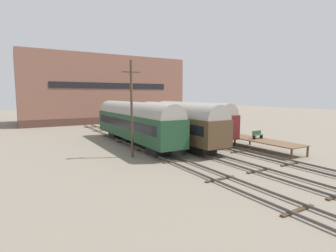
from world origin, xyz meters
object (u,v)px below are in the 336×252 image
object	(u,v)px
train_car_brown	(177,122)
utility_pole	(132,108)
train_car_maroon	(191,118)
train_car_green	(134,121)
bench	(257,134)
person_worker	(184,145)

from	to	relation	value
train_car_brown	utility_pole	xyz separation A→B (m)	(-6.83, -2.63, 1.94)
train_car_brown	train_car_maroon	distance (m)	5.04
train_car_brown	train_car_maroon	xyz separation A→B (m)	(4.10, 2.93, 0.02)
train_car_green	bench	distance (m)	14.52
train_car_maroon	utility_pole	distance (m)	12.41
person_worker	train_car_brown	bearing A→B (deg)	65.79
train_car_maroon	bench	bearing A→B (deg)	-71.62
person_worker	utility_pole	bearing A→B (deg)	157.90
train_car_maroon	person_worker	xyz separation A→B (m)	(-6.15, -7.50, -1.87)
train_car_brown	utility_pole	world-z (taller)	utility_pole
train_car_maroon	utility_pole	xyz separation A→B (m)	(-10.93, -5.56, 1.91)
bench	person_worker	bearing A→B (deg)	171.29
train_car_maroon	train_car_green	distance (m)	8.20
train_car_brown	bench	distance (m)	9.33
train_car_brown	bench	xyz separation A→B (m)	(7.06, -5.96, -1.28)
person_worker	train_car_green	bearing A→B (deg)	104.72
bench	person_worker	world-z (taller)	bench
bench	train_car_brown	bearing A→B (deg)	139.80
train_car_brown	person_worker	bearing A→B (deg)	-114.21
bench	utility_pole	world-z (taller)	utility_pole
train_car_brown	train_car_maroon	size ratio (longest dim) A/B	1.00
train_car_maroon	train_car_green	size ratio (longest dim) A/B	0.81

